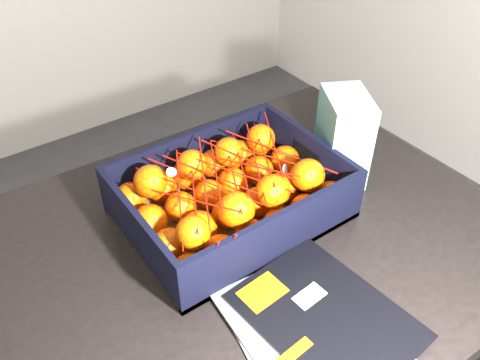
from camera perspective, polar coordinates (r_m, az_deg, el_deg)
room_shell at (r=0.56m, az=-18.38°, el=16.96°), size 3.54×3.54×2.50m
table at (r=1.01m, az=-4.00°, el=-12.84°), size 1.23×0.84×0.75m
magazine_stack at (r=0.84m, az=8.45°, el=-16.27°), size 0.29×0.32×0.02m
produce_crate at (r=0.99m, az=-1.01°, el=-2.45°), size 0.42×0.31×0.12m
clementine_heap at (r=0.98m, az=-0.97°, el=-1.51°), size 0.40×0.30×0.12m
mesh_net at (r=0.94m, az=-1.15°, el=0.63°), size 0.35×0.28×0.09m
retail_carton at (r=1.08m, az=11.77°, el=4.84°), size 0.14×0.16×0.20m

